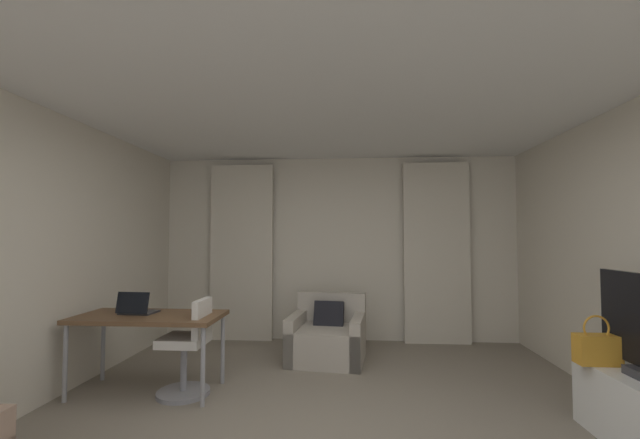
# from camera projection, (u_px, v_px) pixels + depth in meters

# --- Properties ---
(wall_window) EXTENTS (5.12, 0.06, 2.60)m
(wall_window) POSITION_uv_depth(u_px,v_px,m) (338.00, 248.00, 5.66)
(wall_window) COLOR beige
(wall_window) RESTS_ON ground
(ceiling) EXTENTS (5.12, 6.12, 0.06)m
(ceiling) POSITION_uv_depth(u_px,v_px,m) (326.00, 67.00, 2.70)
(ceiling) COLOR white
(ceiling) RESTS_ON wall_left
(curtain_left_panel) EXTENTS (0.90, 0.06, 2.50)m
(curtain_left_panel) POSITION_uv_depth(u_px,v_px,m) (242.00, 252.00, 5.63)
(curtain_left_panel) COLOR beige
(curtain_left_panel) RESTS_ON ground
(curtain_right_panel) EXTENTS (0.90, 0.06, 2.50)m
(curtain_right_panel) POSITION_uv_depth(u_px,v_px,m) (437.00, 252.00, 5.43)
(curtain_right_panel) COLOR beige
(curtain_right_panel) RESTS_ON ground
(armchair) EXTENTS (0.95, 0.91, 0.76)m
(armchair) POSITION_uv_depth(u_px,v_px,m) (328.00, 337.00, 4.68)
(armchair) COLOR #B2A899
(armchair) RESTS_ON ground
(desk) EXTENTS (1.35, 0.64, 0.72)m
(desk) POSITION_uv_depth(u_px,v_px,m) (149.00, 321.00, 3.72)
(desk) COLOR brown
(desk) RESTS_ON ground
(desk_chair) EXTENTS (0.48, 0.48, 0.88)m
(desk_chair) POSITION_uv_depth(u_px,v_px,m) (188.00, 352.00, 3.65)
(desk_chair) COLOR gray
(desk_chair) RESTS_ON ground
(laptop) EXTENTS (0.34, 0.27, 0.22)m
(laptop) POSITION_uv_depth(u_px,v_px,m) (137.00, 309.00, 3.77)
(laptop) COLOR #2D2D33
(laptop) RESTS_ON desk
(handbag_primary) EXTENTS (0.30, 0.14, 0.37)m
(handbag_primary) POSITION_uv_depth(u_px,v_px,m) (597.00, 348.00, 2.96)
(handbag_primary) COLOR orange
(handbag_primary) RESTS_ON tv_console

